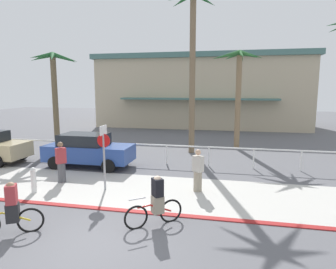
{
  "coord_description": "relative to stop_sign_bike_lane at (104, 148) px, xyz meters",
  "views": [
    {
      "loc": [
        3.29,
        -6.56,
        3.95
      ],
      "look_at": [
        0.61,
        6.0,
        1.98
      ],
      "focal_mm": 31.99,
      "sensor_mm": 36.0,
      "label": 1
    }
  ],
  "objects": [
    {
      "name": "ground_plane",
      "position": [
        1.48,
        6.05,
        -1.68
      ],
      "size": [
        80.0,
        80.0,
        0.0
      ],
      "primitive_type": "plane",
      "color": "#5B5B60"
    },
    {
      "name": "sidewalk_strip",
      "position": [
        1.48,
        0.25,
        -1.67
      ],
      "size": [
        44.0,
        4.0,
        0.02
      ],
      "primitive_type": "cube",
      "color": "beige",
      "rests_on": "ground"
    },
    {
      "name": "curb_paint",
      "position": [
        1.48,
        -1.75,
        -1.66
      ],
      "size": [
        44.0,
        0.24,
        0.03
      ],
      "primitive_type": "cube",
      "color": "maroon",
      "rests_on": "ground"
    },
    {
      "name": "building_backdrop",
      "position": [
        1.56,
        22.44,
        2.03
      ],
      "size": [
        21.66,
        10.2,
        7.37
      ],
      "color": "#BCAD8E",
      "rests_on": "ground"
    },
    {
      "name": "rail_fence",
      "position": [
        1.48,
        4.55,
        -0.84
      ],
      "size": [
        26.6,
        0.08,
        1.04
      ],
      "color": "white",
      "rests_on": "ground"
    },
    {
      "name": "stop_sign_bike_lane",
      "position": [
        0.0,
        0.0,
        0.0
      ],
      "size": [
        0.52,
        0.56,
        2.56
      ],
      "color": "gray",
      "rests_on": "ground"
    },
    {
      "name": "bollard_0",
      "position": [
        -2.54,
        -0.84,
        -1.16
      ],
      "size": [
        0.2,
        0.2,
        1.0
      ],
      "color": "white",
      "rests_on": "ground"
    },
    {
      "name": "palm_tree_1",
      "position": [
        -6.63,
        7.34,
        3.01
      ],
      "size": [
        3.44,
        3.14,
        6.29
      ],
      "color": "brown",
      "rests_on": "ground"
    },
    {
      "name": "palm_tree_2",
      "position": [
        2.37,
        7.72,
        5.22
      ],
      "size": [
        2.95,
        3.5,
        9.57
      ],
      "color": "#756047",
      "rests_on": "ground"
    },
    {
      "name": "palm_tree_3",
      "position": [
        5.06,
        9.62,
        3.35
      ],
      "size": [
        3.2,
        3.44,
        6.39
      ],
      "color": "#846B4C",
      "rests_on": "ground"
    },
    {
      "name": "car_blue_1",
      "position": [
        -2.32,
        3.22,
        -0.81
      ],
      "size": [
        4.4,
        2.02,
        1.69
      ],
      "color": "#284793",
      "rests_on": "ground"
    },
    {
      "name": "cyclist_yellow_0",
      "position": [
        -1.02,
        -3.87,
        -0.98
      ],
      "size": [
        1.63,
        0.92,
        1.5
      ],
      "color": "black",
      "rests_on": "ground"
    },
    {
      "name": "cyclist_red_1",
      "position": [
        2.7,
        -2.48,
        -0.98
      ],
      "size": [
        1.48,
        1.16,
        1.5
      ],
      "color": "black",
      "rests_on": "ground"
    },
    {
      "name": "pedestrian_0",
      "position": [
        3.57,
        0.62,
        -0.91
      ],
      "size": [
        0.48,
        0.44,
        1.66
      ],
      "color": "gray",
      "rests_on": "ground"
    },
    {
      "name": "pedestrian_1",
      "position": [
        -2.2,
        0.54,
        -0.86
      ],
      "size": [
        0.46,
        0.47,
        1.75
      ],
      "color": "#4C4C51",
      "rests_on": "ground"
    }
  ]
}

